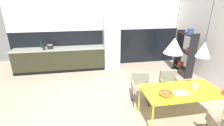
# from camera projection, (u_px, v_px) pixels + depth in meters

# --- Properties ---
(ground_plane) EXTENTS (8.97, 8.97, 0.00)m
(ground_plane) POSITION_uv_depth(u_px,v_px,m) (116.00, 112.00, 3.99)
(ground_plane) COLOR tan
(back_wall_splashback_dark) EXTENTS (6.90, 0.12, 1.48)m
(back_wall_splashback_dark) POSITION_uv_depth(u_px,v_px,m) (101.00, 48.00, 6.79)
(back_wall_splashback_dark) COLOR black
(back_wall_splashback_dark) RESTS_ON ground
(back_wall_panel_upper) EXTENTS (6.90, 0.12, 1.48)m
(back_wall_panel_upper) POSITION_uv_depth(u_px,v_px,m) (100.00, 11.00, 6.27)
(back_wall_panel_upper) COLOR silver
(back_wall_panel_upper) RESTS_ON back_wall_splashback_dark
(kitchen_counter) EXTENTS (3.39, 0.63, 0.90)m
(kitchen_counter) POSITION_uv_depth(u_px,v_px,m) (61.00, 59.00, 6.30)
(kitchen_counter) COLOR #292A19
(kitchen_counter) RESTS_ON ground
(refrigerator_column) EXTENTS (0.62, 0.60, 2.06)m
(refrigerator_column) POSITION_uv_depth(u_px,v_px,m) (111.00, 43.00, 6.42)
(refrigerator_column) COLOR #ADAFB2
(refrigerator_column) RESTS_ON ground
(dining_table) EXTENTS (1.69, 0.85, 0.75)m
(dining_table) POSITION_uv_depth(u_px,v_px,m) (181.00, 92.00, 3.52)
(dining_table) COLOR #C9CF23
(dining_table) RESTS_ON ground
(armchair_far_side) EXTENTS (0.55, 0.54, 0.79)m
(armchair_far_side) POSITION_uv_depth(u_px,v_px,m) (141.00, 84.00, 4.27)
(armchair_far_side) COLOR gray
(armchair_far_side) RESTS_ON ground
(armchair_facing_counter) EXTENTS (0.51, 0.49, 0.81)m
(armchair_facing_counter) POSITION_uv_depth(u_px,v_px,m) (169.00, 82.00, 4.37)
(armchair_facing_counter) COLOR gray
(armchair_facing_counter) RESTS_ON ground
(fruit_bowl) EXTENTS (0.29, 0.29, 0.08)m
(fruit_bowl) POSITION_uv_depth(u_px,v_px,m) (166.00, 93.00, 3.30)
(fruit_bowl) COLOR #B2662D
(fruit_bowl) RESTS_ON dining_table
(open_book) EXTENTS (0.29, 0.19, 0.02)m
(open_book) POSITION_uv_depth(u_px,v_px,m) (181.00, 93.00, 3.39)
(open_book) COLOR white
(open_book) RESTS_ON dining_table
(mug_short_terracotta) EXTENTS (0.14, 0.09, 0.11)m
(mug_short_terracotta) POSITION_uv_depth(u_px,v_px,m) (195.00, 86.00, 3.57)
(mug_short_terracotta) COLOR white
(mug_short_terracotta) RESTS_ON dining_table
(mug_dark_espresso) EXTENTS (0.13, 0.08, 0.10)m
(mug_dark_espresso) POSITION_uv_depth(u_px,v_px,m) (224.00, 92.00, 3.33)
(mug_dark_espresso) COLOR #B23D33
(mug_dark_espresso) RESTS_ON dining_table
(cooking_pot) EXTENTS (0.21, 0.21, 0.17)m
(cooking_pot) POSITION_uv_depth(u_px,v_px,m) (50.00, 47.00, 6.04)
(cooking_pot) COLOR black
(cooking_pot) RESTS_ON kitchen_counter
(bottle_wine_green) EXTENTS (0.08, 0.08, 0.30)m
(bottle_wine_green) POSITION_uv_depth(u_px,v_px,m) (44.00, 47.00, 5.85)
(bottle_wine_green) COLOR black
(bottle_wine_green) RESTS_ON kitchen_counter
(bottle_spice_small) EXTENTS (0.06, 0.06, 0.26)m
(bottle_spice_small) POSITION_uv_depth(u_px,v_px,m) (41.00, 45.00, 6.14)
(bottle_spice_small) COLOR #0F3319
(bottle_spice_small) RESTS_ON kitchen_counter
(open_shelf_unit) EXTENTS (0.30, 0.84, 1.71)m
(open_shelf_unit) POSITION_uv_depth(u_px,v_px,m) (185.00, 52.00, 5.78)
(open_shelf_unit) COLOR black
(open_shelf_unit) RESTS_ON ground
(pendant_lamp_over_table_near) EXTENTS (0.37, 0.37, 1.29)m
(pendant_lamp_over_table_near) POSITION_uv_depth(u_px,v_px,m) (174.00, 46.00, 3.08)
(pendant_lamp_over_table_near) COLOR black
(pendant_lamp_over_table_far) EXTENTS (0.29, 0.29, 1.41)m
(pendant_lamp_over_table_far) POSITION_uv_depth(u_px,v_px,m) (204.00, 49.00, 3.25)
(pendant_lamp_over_table_far) COLOR black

